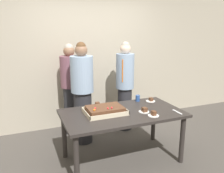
# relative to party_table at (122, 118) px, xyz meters

# --- Properties ---
(ground_plane) EXTENTS (12.00, 12.00, 0.00)m
(ground_plane) POSITION_rel_party_table_xyz_m (0.00, 0.00, -0.67)
(ground_plane) COLOR #4C4742
(interior_back_panel) EXTENTS (8.00, 0.12, 3.00)m
(interior_back_panel) POSITION_rel_party_table_xyz_m (0.00, 1.60, 0.83)
(interior_back_panel) COLOR #B2A893
(interior_back_panel) RESTS_ON ground_plane
(party_table) EXTENTS (1.71, 0.94, 0.75)m
(party_table) POSITION_rel_party_table_xyz_m (0.00, 0.00, 0.00)
(party_table) COLOR #2D2826
(party_table) RESTS_ON ground_plane
(sheet_cake) EXTENTS (0.57, 0.41, 0.12)m
(sheet_cake) POSITION_rel_party_table_xyz_m (-0.25, 0.05, 0.13)
(sheet_cake) COLOR beige
(sheet_cake) RESTS_ON party_table
(plated_slice_near_left) EXTENTS (0.15, 0.15, 0.07)m
(plated_slice_near_left) POSITION_rel_party_table_xyz_m (-0.25, 0.35, 0.11)
(plated_slice_near_left) COLOR white
(plated_slice_near_left) RESTS_ON party_table
(plated_slice_near_right) EXTENTS (0.15, 0.15, 0.07)m
(plated_slice_near_right) POSITION_rel_party_table_xyz_m (0.33, -0.30, 0.11)
(plated_slice_near_right) COLOR white
(plated_slice_near_right) RESTS_ON party_table
(plated_slice_far_left) EXTENTS (0.15, 0.15, 0.06)m
(plated_slice_far_left) POSITION_rel_party_table_xyz_m (0.63, 0.28, 0.11)
(plated_slice_far_left) COLOR white
(plated_slice_far_left) RESTS_ON party_table
(plated_slice_far_right) EXTENTS (0.15, 0.15, 0.07)m
(plated_slice_far_right) POSITION_rel_party_table_xyz_m (0.29, -0.12, 0.11)
(plated_slice_far_right) COLOR white
(plated_slice_far_right) RESTS_ON party_table
(drink_cup_nearest) EXTENTS (0.07, 0.07, 0.10)m
(drink_cup_nearest) POSITION_rel_party_table_xyz_m (0.44, 0.37, 0.14)
(drink_cup_nearest) COLOR #2D5199
(drink_cup_nearest) RESTS_ON party_table
(cake_server_utensil) EXTENTS (0.03, 0.20, 0.01)m
(cake_server_utensil) POSITION_rel_party_table_xyz_m (0.72, -0.30, 0.09)
(cake_server_utensil) COLOR silver
(cake_server_utensil) RESTS_ON party_table
(person_serving_front) EXTENTS (0.33, 0.33, 1.68)m
(person_serving_front) POSITION_rel_party_table_xyz_m (0.51, 1.00, 0.21)
(person_serving_front) COLOR #28282D
(person_serving_front) RESTS_ON ground_plane
(person_green_shirt_behind) EXTENTS (0.37, 0.37, 1.71)m
(person_green_shirt_behind) POSITION_rel_party_table_xyz_m (-0.37, 0.77, 0.21)
(person_green_shirt_behind) COLOR #28282D
(person_green_shirt_behind) RESTS_ON ground_plane
(person_striped_tie_right) EXTENTS (0.34, 0.34, 1.66)m
(person_striped_tie_right) POSITION_rel_party_table_xyz_m (-0.48, 1.22, 0.19)
(person_striped_tie_right) COLOR #28282D
(person_striped_tie_right) RESTS_ON ground_plane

